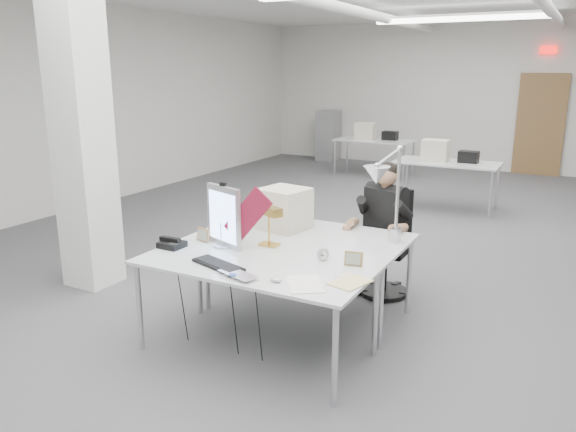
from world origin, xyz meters
name	(u,v)px	position (x,y,z in m)	size (l,w,h in m)	color
room_shell	(380,114)	(0.04, 0.13, 1.69)	(10.04, 14.04, 3.24)	#49494C
desk_main	(255,264)	(0.00, -2.50, 0.74)	(1.80, 0.90, 0.03)	silver
desk_second	(307,234)	(0.00, -1.60, 0.74)	(1.80, 0.90, 0.03)	silver
bg_desk_a	(447,163)	(0.20, 3.00, 0.74)	(1.60, 0.80, 0.03)	silver
bg_desk_b	(374,140)	(-1.80, 5.20, 0.74)	(1.60, 0.80, 0.03)	silver
filing_cabinet	(328,136)	(-3.50, 6.65, 0.60)	(0.45, 0.55, 1.20)	gray
office_chair	(385,245)	(0.50, -0.88, 0.51)	(0.50, 0.50, 1.03)	black
seated_person	(385,208)	(0.50, -0.93, 0.90)	(0.50, 0.62, 0.93)	black
monitor	(224,216)	(-0.44, -2.26, 1.01)	(0.41, 0.04, 0.51)	#B4B3B8
pennant	(248,215)	(-0.19, -2.30, 1.06)	(0.47, 0.01, 0.19)	maroon
keyboard	(218,265)	(-0.20, -2.70, 0.77)	(0.46, 0.15, 0.02)	black
laptop	(233,277)	(0.03, -2.86, 0.77)	(0.32, 0.20, 0.03)	silver
mouse	(276,280)	(0.34, -2.78, 0.77)	(0.08, 0.05, 0.03)	silver
bankers_lamp	(269,228)	(-0.12, -2.08, 0.91)	(0.27, 0.11, 0.31)	gold
desk_phone	(172,245)	(-0.80, -2.50, 0.78)	(0.19, 0.17, 0.05)	black
picture_frame_left	(203,235)	(-0.68, -2.24, 0.81)	(0.15, 0.01, 0.12)	#AE764B
picture_frame_right	(354,259)	(0.69, -2.21, 0.81)	(0.14, 0.01, 0.11)	olive
desk_clock	(323,254)	(0.43, -2.21, 0.81)	(0.09, 0.09, 0.03)	#A5A5A9
paper_stack_a	(305,284)	(0.53, -2.72, 0.76)	(0.23, 0.33, 0.01)	white
paper_stack_b	(350,282)	(0.80, -2.55, 0.76)	(0.20, 0.28, 0.01)	#DFD085
paper_stack_c	(352,278)	(0.77, -2.46, 0.76)	(0.21, 0.14, 0.01)	silver
beige_monitor	(284,209)	(-0.25, -1.57, 0.94)	(0.40, 0.38, 0.38)	beige
architect_lamp	(388,190)	(0.78, -1.73, 1.25)	(0.27, 0.78, 1.00)	silver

